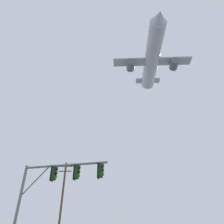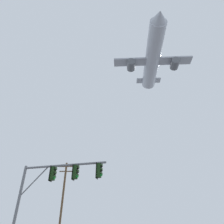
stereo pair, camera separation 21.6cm
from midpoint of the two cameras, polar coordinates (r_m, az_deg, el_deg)
signal_pole_near at (r=15.04m, az=-15.46°, el=-18.58°), size 6.05×1.40×5.89m
utility_pole at (r=30.18m, az=-13.46°, el=-22.74°), size 2.20×0.28×10.50m
airplane at (r=52.30m, az=11.38°, el=14.51°), size 18.86×24.41×6.69m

